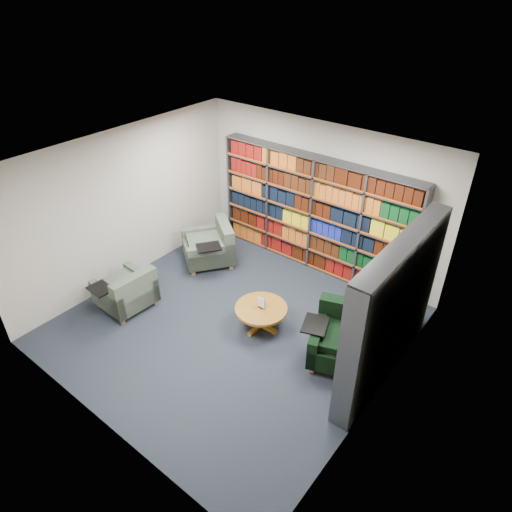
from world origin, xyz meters
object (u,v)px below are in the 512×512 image
Objects in this scene: chair_teal_front at (128,293)px; coffee_table at (261,311)px; chair_teal_left at (212,247)px; chair_green_right at (345,339)px.

chair_teal_front reaches higher than coffee_table.
chair_teal_left is 1.03× the size of chair_green_right.
chair_green_right reaches higher than chair_teal_left.
chair_teal_front is 1.18× the size of coffee_table.
chair_green_right is at bearing 19.85° from chair_teal_front.
chair_green_right is at bearing -12.00° from chair_teal_left.
chair_teal_left reaches higher than coffee_table.
chair_teal_left is at bearing 153.87° from coffee_table.
chair_green_right is 3.71m from chair_teal_front.
chair_green_right is 1.23× the size of chair_teal_front.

